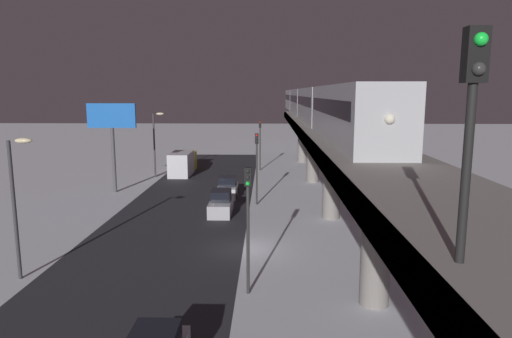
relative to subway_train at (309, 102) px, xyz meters
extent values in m
plane|color=silver|center=(6.59, 28.17, -8.77)|extent=(240.00, 240.00, 0.00)
cube|color=#28282D|center=(12.14, 28.17, -8.76)|extent=(11.00, 89.99, 0.01)
cube|color=gray|center=(0.00, 28.17, -2.18)|extent=(5.00, 89.99, 0.80)
cube|color=#38383D|center=(2.38, 28.17, -2.18)|extent=(0.24, 88.19, 0.80)
cylinder|color=gray|center=(0.00, -9.32, -5.67)|extent=(1.40, 1.40, 6.19)
cylinder|color=gray|center=(0.00, 5.68, -5.67)|extent=(1.40, 1.40, 6.19)
cylinder|color=gray|center=(0.00, 20.68, -5.67)|extent=(1.40, 1.40, 6.19)
cylinder|color=gray|center=(0.00, 35.67, -5.67)|extent=(1.40, 1.40, 6.19)
cube|color=#B7BABF|center=(0.00, 27.90, -0.08)|extent=(2.90, 18.00, 3.40)
cube|color=black|center=(0.00, 27.90, 0.33)|extent=(2.94, 16.20, 0.90)
cube|color=#B7BABF|center=(0.00, 9.30, -0.08)|extent=(2.90, 18.00, 3.40)
cube|color=black|center=(0.00, 9.30, 0.33)|extent=(2.94, 16.20, 0.90)
cube|color=#B7BABF|center=(0.00, -9.30, -0.08)|extent=(2.90, 18.00, 3.40)
cube|color=black|center=(0.00, -9.30, 0.33)|extent=(2.94, 16.20, 0.90)
cube|color=#B7BABF|center=(0.00, -27.90, -0.08)|extent=(2.90, 18.00, 3.40)
cube|color=black|center=(0.00, -27.90, 0.33)|extent=(2.94, 16.20, 0.90)
sphere|color=white|center=(0.00, 36.95, 0.09)|extent=(0.44, 0.44, 0.44)
cylinder|color=black|center=(1.72, 48.40, -0.18)|extent=(0.16, 0.16, 3.20)
cube|color=black|center=(1.72, 48.40, 1.77)|extent=(0.36, 0.28, 0.90)
sphere|color=#19F23F|center=(1.72, 48.56, 2.00)|extent=(0.22, 0.22, 0.22)
sphere|color=#333333|center=(1.72, 48.56, 1.54)|extent=(0.22, 0.22, 0.22)
cube|color=silver|center=(8.94, 13.18, -8.22)|extent=(1.80, 4.13, 1.10)
cube|color=black|center=(8.94, 13.18, -7.23)|extent=(1.58, 1.98, 0.87)
cylinder|color=black|center=(9.79, 11.90, -8.45)|extent=(0.20, 0.64, 0.64)
cylinder|color=black|center=(8.08, 11.90, -8.45)|extent=(0.20, 0.64, 0.64)
cylinder|color=black|center=(9.79, 14.46, -8.45)|extent=(0.20, 0.64, 0.64)
cylinder|color=black|center=(8.08, 14.46, -8.45)|extent=(0.20, 0.64, 0.64)
cube|color=#B2B2B7|center=(8.94, 19.43, -8.22)|extent=(1.80, 4.40, 1.10)
cube|color=black|center=(8.94, 19.43, -7.23)|extent=(1.58, 2.11, 0.87)
cube|color=gold|center=(15.54, -1.83, -7.57)|extent=(2.30, 2.20, 2.40)
cube|color=silver|center=(15.54, 1.97, -7.37)|extent=(2.40, 5.00, 2.80)
cylinder|color=#2D2D2D|center=(6.04, 34.71, -6.02)|extent=(0.16, 0.16, 5.50)
cube|color=black|center=(6.04, 34.71, -2.82)|extent=(0.32, 0.32, 0.90)
sphere|color=black|center=(6.04, 34.89, -2.52)|extent=(0.20, 0.20, 0.20)
sphere|color=black|center=(6.04, 34.89, -2.82)|extent=(0.20, 0.20, 0.20)
sphere|color=#19E53F|center=(6.04, 34.89, -3.12)|extent=(0.20, 0.20, 0.20)
cylinder|color=#2D2D2D|center=(6.04, 16.33, -6.02)|extent=(0.16, 0.16, 5.50)
cube|color=black|center=(6.04, 16.33, -2.82)|extent=(0.32, 0.32, 0.90)
sphere|color=red|center=(6.04, 16.51, -2.52)|extent=(0.20, 0.20, 0.20)
sphere|color=black|center=(6.04, 16.51, -2.82)|extent=(0.20, 0.20, 0.20)
sphere|color=black|center=(6.04, 16.51, -3.12)|extent=(0.20, 0.20, 0.20)
cylinder|color=#2D2D2D|center=(6.04, -2.04, -6.02)|extent=(0.16, 0.16, 5.50)
cube|color=black|center=(6.04, -2.04, -2.82)|extent=(0.32, 0.32, 0.90)
sphere|color=red|center=(6.04, -1.86, -2.52)|extent=(0.20, 0.20, 0.20)
sphere|color=black|center=(6.04, -1.86, -2.82)|extent=(0.20, 0.20, 0.20)
sphere|color=black|center=(6.04, -1.86, -3.12)|extent=(0.20, 0.20, 0.20)
cylinder|color=#4C4C51|center=(20.49, 11.48, -5.52)|extent=(0.36, 0.36, 6.50)
cube|color=blue|center=(20.49, 11.48, -1.07)|extent=(4.80, 0.30, 2.40)
cylinder|color=#38383D|center=(18.44, 33.17, -5.02)|extent=(0.20, 0.20, 7.50)
ellipsoid|color=#F4E5B2|center=(17.64, 33.17, -1.27)|extent=(0.90, 0.44, 0.30)
cylinder|color=#38383D|center=(18.44, 3.17, -5.02)|extent=(0.20, 0.20, 7.50)
ellipsoid|color=#F4E5B2|center=(17.64, 3.17, -1.27)|extent=(0.90, 0.44, 0.30)
camera|label=1|loc=(5.11, 56.09, 1.16)|focal=31.88mm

